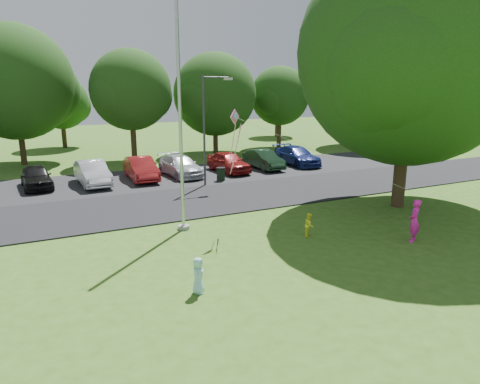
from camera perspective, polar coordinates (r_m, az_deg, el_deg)
name	(u,v)px	position (r m, az deg, el deg)	size (l,w,h in m)	color
ground	(323,256)	(15.63, 11.02, -8.36)	(120.00, 120.00, 0.00)	#315A17
park_road	(222,198)	(23.05, -2.45, -0.77)	(60.00, 6.00, 0.06)	black
parking_strip	(183,176)	(28.98, -7.61, 2.15)	(42.00, 7.00, 0.06)	black
flagpole	(180,130)	(17.40, -7.95, 8.19)	(0.50, 0.50, 10.00)	#B7BABF
street_lamp	(208,120)	(25.50, -4.27, 9.51)	(1.84, 0.32, 6.54)	#3F3F44
trash_can	(221,174)	(27.10, -2.57, 2.35)	(0.56, 0.56, 0.89)	black
big_tree	(411,59)	(22.12, 21.79, 16.13)	(11.03, 10.50, 12.63)	#332316
tree_row	(165,88)	(37.20, -9.91, 13.44)	(64.35, 11.94, 10.88)	#332316
horizon_trees	(163,102)	(47.18, -10.26, 11.76)	(77.46, 7.20, 7.02)	#332316
parked_cars	(191,165)	(28.97, -6.61, 3.63)	(19.91, 5.02, 1.45)	black
woman	(414,221)	(17.78, 22.22, -3.56)	(0.61, 0.40, 1.67)	#FF21B8
child_yellow	(309,225)	(17.35, 9.23, -4.34)	(0.46, 0.36, 0.96)	#F7FF28
child_blue	(198,275)	(12.63, -5.59, -11.02)	(0.53, 0.34, 1.08)	#9BD6EE
kite	(239,129)	(17.21, -0.07, 8.35)	(5.84, 4.63, 3.09)	pink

